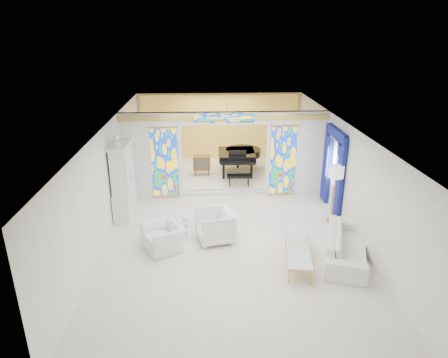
{
  "coord_description": "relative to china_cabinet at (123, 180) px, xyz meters",
  "views": [
    {
      "loc": [
        -0.66,
        -11.08,
        5.62
      ],
      "look_at": [
        -0.1,
        0.2,
        1.31
      ],
      "focal_mm": 32.0,
      "sensor_mm": 36.0,
      "label": 1
    }
  ],
  "objects": [
    {
      "name": "stained_glass_transom",
      "position": [
        3.22,
        1.29,
        1.65
      ],
      "size": [
        2.0,
        0.04,
        0.34
      ],
      "primitive_type": "cube",
      "color": "gold",
      "rests_on": "partition_wall"
    },
    {
      "name": "armchair_left",
      "position": [
        1.4,
        -2.16,
        -0.82
      ],
      "size": [
        1.33,
        1.38,
        0.69
      ],
      "primitive_type": "imported",
      "rotation": [
        0.0,
        0.0,
        -1.06
      ],
      "color": "silver",
      "rests_on": "floor"
    },
    {
      "name": "ceiling",
      "position": [
        3.22,
        -0.6,
        1.83
      ],
      "size": [
        7.0,
        12.0,
        0.02
      ],
      "primitive_type": "cube",
      "color": "white",
      "rests_on": "wall_back"
    },
    {
      "name": "partition_wall",
      "position": [
        3.22,
        1.4,
        0.48
      ],
      "size": [
        7.0,
        0.22,
        3.0
      ],
      "color": "silver",
      "rests_on": "floor"
    },
    {
      "name": "side_table",
      "position": [
        1.98,
        -1.54,
        -0.83
      ],
      "size": [
        0.48,
        0.48,
        0.52
      ],
      "rotation": [
        0.0,
        0.0,
        -0.14
      ],
      "color": "silver",
      "rests_on": "floor"
    },
    {
      "name": "stained_glass_left",
      "position": [
        1.19,
        1.29,
        0.13
      ],
      "size": [
        0.9,
        0.04,
        2.4
      ],
      "primitive_type": "cube",
      "color": "gold",
      "rests_on": "partition_wall"
    },
    {
      "name": "tv_console",
      "position": [
        2.42,
        3.09,
        -0.49
      ],
      "size": [
        0.67,
        0.47,
        0.77
      ],
      "rotation": [
        0.0,
        0.0,
        -0.02
      ],
      "color": "brown",
      "rests_on": "alcove_platform"
    },
    {
      "name": "coffee_table",
      "position": [
        4.86,
        -3.04,
        -0.77
      ],
      "size": [
        0.92,
        2.04,
        0.44
      ],
      "rotation": [
        0.0,
        0.0,
        -0.16
      ],
      "color": "white",
      "rests_on": "floor"
    },
    {
      "name": "wall_front",
      "position": [
        3.22,
        -6.6,
        0.33
      ],
      "size": [
        7.0,
        0.02,
        3.0
      ],
      "primitive_type": "cube",
      "color": "silver",
      "rests_on": "floor"
    },
    {
      "name": "blue_drapes",
      "position": [
        6.62,
        0.1,
        0.41
      ],
      "size": [
        0.14,
        1.85,
        2.65
      ],
      "color": "navy",
      "rests_on": "wall_right"
    },
    {
      "name": "floor_lamp",
      "position": [
        6.42,
        -0.8,
        0.37
      ],
      "size": [
        0.52,
        0.52,
        1.81
      ],
      "rotation": [
        0.0,
        0.0,
        -0.2
      ],
      "color": "gold",
      "rests_on": "floor"
    },
    {
      "name": "china_cabinet",
      "position": [
        0.0,
        0.0,
        0.0
      ],
      "size": [
        0.56,
        1.46,
        2.72
      ],
      "color": "silver",
      "rests_on": "floor"
    },
    {
      "name": "wall_right",
      "position": [
        6.72,
        -0.6,
        0.33
      ],
      "size": [
        0.02,
        12.0,
        3.0
      ],
      "primitive_type": "cube",
      "color": "silver",
      "rests_on": "floor"
    },
    {
      "name": "sofa",
      "position": [
        6.17,
        -2.85,
        -0.8
      ],
      "size": [
        1.76,
        2.7,
        0.74
      ],
      "primitive_type": "imported",
      "rotation": [
        0.0,
        0.0,
        1.24
      ],
      "color": "white",
      "rests_on": "floor"
    },
    {
      "name": "grand_piano",
      "position": [
        3.93,
        3.36,
        -0.27
      ],
      "size": [
        1.72,
        2.67,
        1.07
      ],
      "rotation": [
        0.0,
        0.0,
        -0.01
      ],
      "color": "black",
      "rests_on": "alcove_platform"
    },
    {
      "name": "gold_curtain_back",
      "position": [
        3.22,
        5.28,
        0.33
      ],
      "size": [
        6.7,
        0.1,
        2.9
      ],
      "primitive_type": "cube",
      "color": "gold",
      "rests_on": "wall_back"
    },
    {
      "name": "alcove_platform",
      "position": [
        3.22,
        3.5,
        -1.08
      ],
      "size": [
        6.8,
        3.8,
        0.18
      ],
      "primitive_type": "cube",
      "color": "silver",
      "rests_on": "floor"
    },
    {
      "name": "wall_left",
      "position": [
        -0.28,
        -0.6,
        0.33
      ],
      "size": [
        0.02,
        12.0,
        3.0
      ],
      "primitive_type": "cube",
      "color": "silver",
      "rests_on": "floor"
    },
    {
      "name": "floor",
      "position": [
        3.22,
        -0.6,
        -1.17
      ],
      "size": [
        12.0,
        12.0,
        0.0
      ],
      "primitive_type": "plane",
      "color": "silver",
      "rests_on": "ground"
    },
    {
      "name": "chandelier",
      "position": [
        3.42,
        3.4,
        1.38
      ],
      "size": [
        0.48,
        0.48,
        0.3
      ],
      "primitive_type": "cylinder",
      "color": "gold",
      "rests_on": "ceiling"
    },
    {
      "name": "vase",
      "position": [
        1.98,
        -1.54,
        -0.55
      ],
      "size": [
        0.23,
        0.23,
        0.18
      ],
      "primitive_type": "imported",
      "rotation": [
        0.0,
        0.0,
        -0.35
      ],
      "color": "white",
      "rests_on": "side_table"
    },
    {
      "name": "stained_glass_right",
      "position": [
        5.25,
        1.29,
        0.13
      ],
      "size": [
        0.9,
        0.04,
        2.4
      ],
      "primitive_type": "cube",
      "color": "gold",
      "rests_on": "partition_wall"
    },
    {
      "name": "armchair_right",
      "position": [
        2.79,
        -1.79,
        -0.72
      ],
      "size": [
        1.18,
        1.15,
        0.9
      ],
      "primitive_type": "imported",
      "rotation": [
        0.0,
        0.0,
        -1.35
      ],
      "color": "silver",
      "rests_on": "floor"
    },
    {
      "name": "wall_back",
      "position": [
        3.22,
        5.4,
        0.33
      ],
      "size": [
        7.0,
        0.02,
        3.0
      ],
      "primitive_type": "cube",
      "color": "silver",
      "rests_on": "floor"
    }
  ]
}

